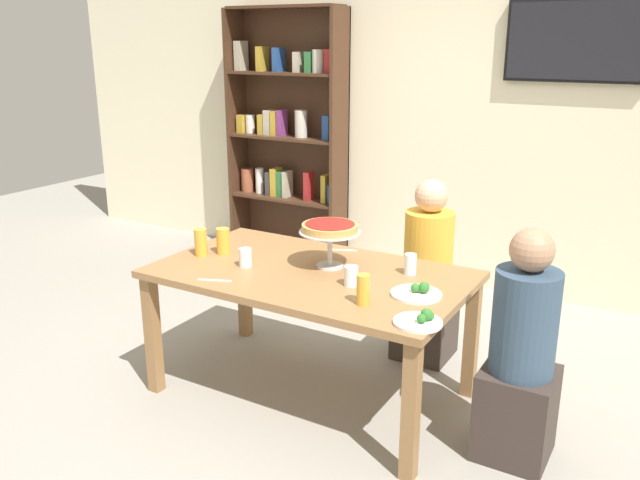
# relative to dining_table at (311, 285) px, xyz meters

# --- Properties ---
(ground_plane) EXTENTS (12.00, 12.00, 0.00)m
(ground_plane) POSITION_rel_dining_table_xyz_m (0.00, 0.00, -0.66)
(ground_plane) COLOR gray
(rear_partition) EXTENTS (8.00, 0.12, 2.80)m
(rear_partition) POSITION_rel_dining_table_xyz_m (0.00, 2.20, 0.74)
(rear_partition) COLOR beige
(rear_partition) RESTS_ON ground_plane
(dining_table) EXTENTS (1.69, 0.98, 0.74)m
(dining_table) POSITION_rel_dining_table_xyz_m (0.00, 0.00, 0.00)
(dining_table) COLOR olive
(dining_table) RESTS_ON ground_plane
(bookshelf) EXTENTS (1.10, 0.30, 2.21)m
(bookshelf) POSITION_rel_dining_table_xyz_m (-1.46, 2.02, 0.47)
(bookshelf) COLOR #422819
(bookshelf) RESTS_ON ground_plane
(television) EXTENTS (0.98, 0.05, 0.56)m
(television) POSITION_rel_dining_table_xyz_m (0.89, 2.11, 1.28)
(television) COLOR black
(diner_head_east) EXTENTS (0.34, 0.34, 1.15)m
(diner_head_east) POSITION_rel_dining_table_xyz_m (1.15, 0.00, -0.17)
(diner_head_east) COLOR #382D28
(diner_head_east) RESTS_ON ground_plane
(diner_far_right) EXTENTS (0.34, 0.34, 1.15)m
(diner_far_right) POSITION_rel_dining_table_xyz_m (0.38, 0.76, -0.17)
(diner_far_right) COLOR #382D28
(diner_far_right) RESTS_ON ground_plane
(deep_dish_pizza_stand) EXTENTS (0.34, 0.34, 0.25)m
(deep_dish_pizza_stand) POSITION_rel_dining_table_xyz_m (0.06, 0.11, 0.29)
(deep_dish_pizza_stand) COLOR silver
(deep_dish_pizza_stand) RESTS_ON dining_table
(salad_plate_near_diner) EXTENTS (0.25, 0.25, 0.07)m
(salad_plate_near_diner) POSITION_rel_dining_table_xyz_m (0.63, -0.04, 0.10)
(salad_plate_near_diner) COLOR white
(salad_plate_near_diner) RESTS_ON dining_table
(salad_plate_far_diner) EXTENTS (0.22, 0.22, 0.07)m
(salad_plate_far_diner) POSITION_rel_dining_table_xyz_m (0.77, -0.34, 0.10)
(salad_plate_far_diner) COLOR white
(salad_plate_far_diner) RESTS_ON dining_table
(beer_glass_amber_tall) EXTENTS (0.06, 0.06, 0.15)m
(beer_glass_amber_tall) POSITION_rel_dining_table_xyz_m (0.45, -0.27, 0.16)
(beer_glass_amber_tall) COLOR gold
(beer_glass_amber_tall) RESTS_ON dining_table
(beer_glass_amber_short) EXTENTS (0.08, 0.08, 0.15)m
(beer_glass_amber_short) POSITION_rel_dining_table_xyz_m (-0.60, 0.00, 0.16)
(beer_glass_amber_short) COLOR gold
(beer_glass_amber_short) RESTS_ON dining_table
(beer_glass_amber_spare) EXTENTS (0.07, 0.07, 0.16)m
(beer_glass_amber_spare) POSITION_rel_dining_table_xyz_m (-0.69, -0.09, 0.16)
(beer_glass_amber_spare) COLOR gold
(beer_glass_amber_spare) RESTS_ON dining_table
(water_glass_clear_near) EXTENTS (0.07, 0.07, 0.11)m
(water_glass_clear_near) POSITION_rel_dining_table_xyz_m (0.48, 0.23, 0.14)
(water_glass_clear_near) COLOR white
(water_glass_clear_near) RESTS_ON dining_table
(water_glass_clear_far) EXTENTS (0.07, 0.07, 0.10)m
(water_glass_clear_far) POSITION_rel_dining_table_xyz_m (-0.35, -0.12, 0.14)
(water_glass_clear_far) COLOR white
(water_glass_clear_far) RESTS_ON dining_table
(water_glass_clear_spare) EXTENTS (0.07, 0.07, 0.10)m
(water_glass_clear_spare) POSITION_rel_dining_table_xyz_m (0.29, -0.08, 0.14)
(water_glass_clear_spare) COLOR white
(water_glass_clear_spare) RESTS_ON dining_table
(cutlery_fork_near) EXTENTS (0.17, 0.08, 0.00)m
(cutlery_fork_near) POSITION_rel_dining_table_xyz_m (-0.36, -0.38, 0.09)
(cutlery_fork_near) COLOR silver
(cutlery_fork_near) RESTS_ON dining_table
(cutlery_knife_near) EXTENTS (0.17, 0.08, 0.00)m
(cutlery_knife_near) POSITION_rel_dining_table_xyz_m (-0.03, 0.40, 0.09)
(cutlery_knife_near) COLOR silver
(cutlery_knife_near) RESTS_ON dining_table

